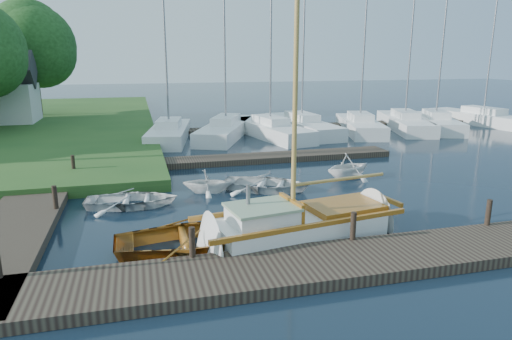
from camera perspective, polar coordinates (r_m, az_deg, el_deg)
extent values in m
plane|color=black|center=(17.27, 0.00, -3.87)|extent=(160.00, 160.00, 0.00)
cube|color=#2C201B|center=(11.91, 7.51, -11.74)|extent=(18.00, 2.20, 0.30)
cube|color=#2C201B|center=(19.01, -25.75, -3.14)|extent=(2.20, 18.00, 0.30)
cube|color=#2C201B|center=(23.80, 0.68, 1.51)|extent=(14.00, 1.60, 0.30)
cube|color=#2C201B|center=(35.28, 9.19, 5.44)|extent=(30.00, 1.60, 0.30)
cylinder|color=black|center=(11.89, -7.99, -8.91)|extent=(0.16, 0.16, 0.80)
cylinder|color=black|center=(13.12, 12.06, -6.85)|extent=(0.16, 0.16, 0.80)
cylinder|color=black|center=(15.60, 27.06, -4.73)|extent=(0.16, 0.16, 0.80)
cylinder|color=black|center=(16.79, -23.82, -3.13)|extent=(0.16, 0.16, 0.80)
cylinder|color=black|center=(21.58, -21.87, 0.68)|extent=(0.16, 0.16, 0.80)
cube|color=white|center=(13.80, 5.32, -7.61)|extent=(5.25, 2.76, 0.90)
cone|color=white|center=(15.44, 15.32, -5.69)|extent=(1.59, 2.14, 1.96)
cone|color=white|center=(12.73, -6.55, -9.57)|extent=(1.30, 2.09, 1.96)
cube|color=#8E5313|center=(14.41, 3.55, -4.48)|extent=(6.14, 1.10, 0.14)
cube|color=#8E5313|center=(12.86, 7.41, -6.88)|extent=(6.14, 1.10, 0.14)
cube|color=#8E5313|center=(15.50, 16.45, -3.70)|extent=(0.29, 1.11, 0.14)
cube|color=white|center=(13.06, 0.75, -5.69)|extent=(2.00, 1.67, 0.44)
cube|color=#8EA783|center=(12.97, 0.75, -4.65)|extent=(2.11, 1.78, 0.08)
cube|color=#8E5313|center=(13.43, 4.45, -4.80)|extent=(0.34, 1.40, 0.60)
cylinder|color=slate|center=(13.02, -0.99, -3.06)|extent=(0.12, 0.12, 0.60)
cube|color=#8E5313|center=(14.42, 10.95, -4.52)|extent=(2.41, 1.83, 0.20)
cylinder|color=olive|center=(12.75, 4.99, 12.06)|extent=(0.14, 0.14, 8.40)
cylinder|color=olive|center=(14.06, 10.45, -1.16)|extent=(3.18, 0.60, 0.10)
imported|color=#8E5313|center=(13.03, -7.71, -7.97)|extent=(4.42, 3.20, 0.90)
imported|color=white|center=(17.17, -15.29, -3.30)|extent=(3.49, 2.65, 0.68)
imported|color=white|center=(18.28, -6.07, -1.23)|extent=(2.33, 2.14, 1.04)
imported|color=white|center=(18.52, 1.33, -1.46)|extent=(4.25, 3.83, 0.72)
imported|color=white|center=(20.73, 11.50, 0.68)|extent=(2.88, 2.67, 1.25)
cube|color=white|center=(30.07, -10.78, 4.48)|extent=(3.57, 7.89, 0.90)
cube|color=white|center=(29.96, -10.84, 5.80)|extent=(1.87, 2.88, 0.50)
cylinder|color=slate|center=(29.67, -11.22, 13.98)|extent=(0.12, 0.12, 9.04)
cube|color=white|center=(31.20, -3.77, 5.04)|extent=(5.80, 9.54, 0.90)
cube|color=white|center=(31.10, -3.79, 6.31)|extent=(2.61, 3.59, 0.50)
cylinder|color=slate|center=(30.82, -3.91, 13.90)|extent=(0.12, 0.12, 8.72)
cube|color=white|center=(30.92, 1.79, 4.98)|extent=(3.89, 8.81, 0.90)
cube|color=white|center=(30.82, 1.80, 6.27)|extent=(1.98, 3.21, 0.50)
cylinder|color=slate|center=(30.56, 1.88, 16.12)|extent=(0.12, 0.12, 11.06)
cube|color=white|center=(32.96, 5.72, 5.48)|extent=(2.91, 9.42, 0.90)
cube|color=white|center=(32.86, 5.75, 6.69)|extent=(1.65, 3.35, 0.50)
cylinder|color=slate|center=(32.60, 5.96, 15.01)|extent=(0.12, 0.12, 10.02)
cube|color=white|center=(33.60, 12.85, 5.36)|extent=(4.17, 8.07, 0.90)
cube|color=white|center=(33.51, 12.92, 6.55)|extent=(2.07, 2.99, 0.50)
cylinder|color=slate|center=(33.26, 13.36, 14.47)|extent=(0.12, 0.12, 9.75)
cube|color=white|center=(35.99, 18.08, 5.58)|extent=(4.68, 9.12, 0.90)
cube|color=white|center=(35.90, 18.17, 6.68)|extent=(2.24, 3.37, 0.50)
cylinder|color=slate|center=(35.66, 18.74, 14.01)|extent=(0.12, 0.12, 9.69)
cube|color=white|center=(36.73, 21.50, 5.45)|extent=(4.86, 8.23, 0.90)
cube|color=white|center=(36.65, 21.60, 6.53)|extent=(2.29, 3.10, 0.50)
cylinder|color=slate|center=(36.41, 22.23, 13.33)|extent=(0.12, 0.12, 9.21)
cube|color=white|center=(40.74, 26.49, 5.71)|extent=(3.81, 9.60, 0.90)
cube|color=white|center=(40.66, 26.60, 6.69)|extent=(1.95, 3.47, 0.50)
cylinder|color=slate|center=(40.47, 27.46, 14.33)|extent=(0.12, 0.12, 11.39)
cube|color=silver|center=(39.30, -29.39, 7.27)|extent=(5.00, 4.00, 2.80)
cylinder|color=#332114|center=(42.72, -25.54, 8.69)|extent=(0.36, 0.36, 3.67)
sphere|color=#1A3B14|center=(42.63, -26.09, 13.73)|extent=(6.73, 6.73, 6.73)
sphere|color=#1A3B14|center=(42.24, -25.41, 13.11)|extent=(5.71, 5.71, 5.71)
sphere|color=#1A3B14|center=(43.11, -26.63, 14.61)|extent=(6.12, 6.12, 6.12)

